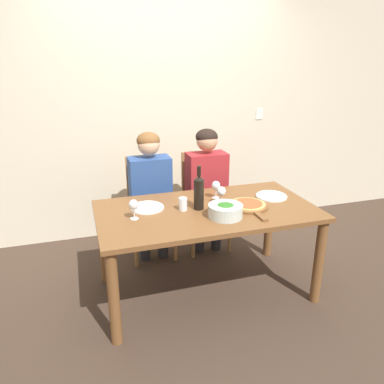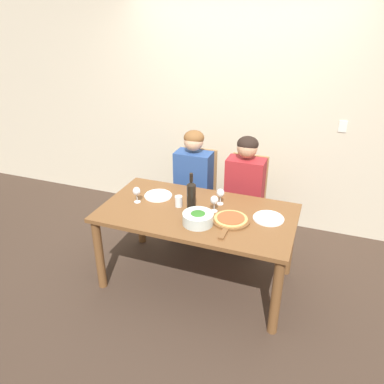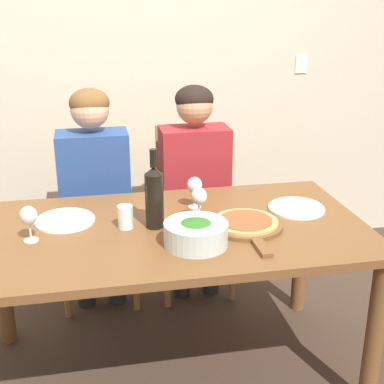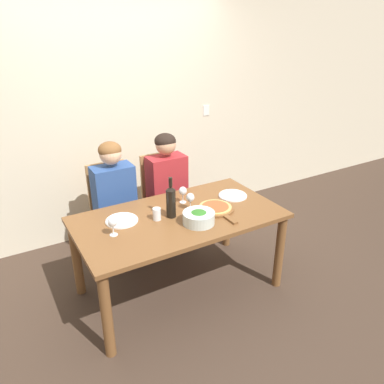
{
  "view_description": "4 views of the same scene",
  "coord_description": "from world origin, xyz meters",
  "px_view_note": "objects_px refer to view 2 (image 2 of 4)",
  "views": [
    {
      "loc": [
        -0.92,
        -2.54,
        1.84
      ],
      "look_at": [
        -0.11,
        0.05,
        0.87
      ],
      "focal_mm": 35.0,
      "sensor_mm": 36.0,
      "label": 1
    },
    {
      "loc": [
        0.96,
        -2.69,
        2.34
      ],
      "look_at": [
        -0.1,
        0.15,
        0.84
      ],
      "focal_mm": 35.0,
      "sensor_mm": 36.0,
      "label": 2
    },
    {
      "loc": [
        -0.31,
        -2.08,
        1.67
      ],
      "look_at": [
        0.13,
        0.14,
        0.84
      ],
      "focal_mm": 50.0,
      "sensor_mm": 36.0,
      "label": 3
    },
    {
      "loc": [
        -1.29,
        -2.42,
        2.19
      ],
      "look_at": [
        0.13,
        0.0,
        0.93
      ],
      "focal_mm": 35.0,
      "sensor_mm": 36.0,
      "label": 4
    }
  ],
  "objects_px": {
    "wine_glass_right": "(220,194)",
    "wine_glass_centre": "(214,201)",
    "pizza_on_board": "(231,220)",
    "chair_left": "(197,190)",
    "dinner_plate_right": "(269,218)",
    "chair_right": "(246,198)",
    "water_tumbler": "(179,201)",
    "person_woman": "(193,176)",
    "wine_bottle": "(191,195)",
    "wine_glass_left": "(137,192)",
    "person_man": "(245,184)",
    "dinner_plate_left": "(158,195)",
    "broccoli_bowl": "(198,218)"
  },
  "relations": [
    {
      "from": "dinner_plate_left",
      "to": "pizza_on_board",
      "type": "bearing_deg",
      "value": -15.61
    },
    {
      "from": "wine_bottle",
      "to": "wine_glass_right",
      "type": "distance_m",
      "value": 0.28
    },
    {
      "from": "pizza_on_board",
      "to": "wine_glass_centre",
      "type": "height_order",
      "value": "wine_glass_centre"
    },
    {
      "from": "chair_left",
      "to": "wine_glass_centre",
      "type": "relative_size",
      "value": 6.42
    },
    {
      "from": "water_tumbler",
      "to": "dinner_plate_left",
      "type": "bearing_deg",
      "value": 155.93
    },
    {
      "from": "wine_glass_left",
      "to": "wine_glass_right",
      "type": "height_order",
      "value": "same"
    },
    {
      "from": "chair_left",
      "to": "broccoli_bowl",
      "type": "relative_size",
      "value": 3.78
    },
    {
      "from": "chair_left",
      "to": "pizza_on_board",
      "type": "relative_size",
      "value": 2.11
    },
    {
      "from": "pizza_on_board",
      "to": "wine_glass_right",
      "type": "xyz_separation_m",
      "value": [
        -0.17,
        0.27,
        0.09
      ]
    },
    {
      "from": "person_man",
      "to": "dinner_plate_left",
      "type": "xyz_separation_m",
      "value": [
        -0.7,
        -0.57,
        0.01
      ]
    },
    {
      "from": "dinner_plate_right",
      "to": "wine_glass_left",
      "type": "distance_m",
      "value": 1.19
    },
    {
      "from": "pizza_on_board",
      "to": "wine_glass_right",
      "type": "height_order",
      "value": "wine_glass_right"
    },
    {
      "from": "person_man",
      "to": "wine_bottle",
      "type": "height_order",
      "value": "person_man"
    },
    {
      "from": "chair_left",
      "to": "dinner_plate_left",
      "type": "xyz_separation_m",
      "value": [
        -0.14,
        -0.68,
        0.24
      ]
    },
    {
      "from": "wine_glass_right",
      "to": "water_tumbler",
      "type": "bearing_deg",
      "value": -152.99
    },
    {
      "from": "person_woman",
      "to": "wine_glass_right",
      "type": "distance_m",
      "value": 0.69
    },
    {
      "from": "broccoli_bowl",
      "to": "chair_left",
      "type": "bearing_deg",
      "value": 110.36
    },
    {
      "from": "chair_left",
      "to": "chair_right",
      "type": "height_order",
      "value": "same"
    },
    {
      "from": "wine_bottle",
      "to": "wine_glass_left",
      "type": "height_order",
      "value": "wine_bottle"
    },
    {
      "from": "wine_glass_left",
      "to": "pizza_on_board",
      "type": "bearing_deg",
      "value": -2.51
    },
    {
      "from": "chair_right",
      "to": "water_tumbler",
      "type": "relative_size",
      "value": 9.68
    },
    {
      "from": "wine_bottle",
      "to": "wine_glass_left",
      "type": "distance_m",
      "value": 0.51
    },
    {
      "from": "person_woman",
      "to": "wine_glass_right",
      "type": "bearing_deg",
      "value": -48.49
    },
    {
      "from": "dinner_plate_right",
      "to": "water_tumbler",
      "type": "xyz_separation_m",
      "value": [
        -0.79,
        -0.05,
        0.04
      ]
    },
    {
      "from": "wine_bottle",
      "to": "wine_glass_left",
      "type": "bearing_deg",
      "value": -174.78
    },
    {
      "from": "pizza_on_board",
      "to": "wine_glass_left",
      "type": "relative_size",
      "value": 3.04
    },
    {
      "from": "person_woman",
      "to": "wine_glass_left",
      "type": "xyz_separation_m",
      "value": [
        -0.27,
        -0.74,
        0.11
      ]
    },
    {
      "from": "broccoli_bowl",
      "to": "wine_glass_centre",
      "type": "height_order",
      "value": "wine_glass_centre"
    },
    {
      "from": "person_woman",
      "to": "wine_glass_right",
      "type": "xyz_separation_m",
      "value": [
        0.45,
        -0.51,
        0.11
      ]
    },
    {
      "from": "wine_glass_centre",
      "to": "person_woman",
      "type": "bearing_deg",
      "value": 123.76
    },
    {
      "from": "chair_left",
      "to": "wine_bottle",
      "type": "height_order",
      "value": "wine_bottle"
    },
    {
      "from": "person_woman",
      "to": "broccoli_bowl",
      "type": "bearing_deg",
      "value": -67.28
    },
    {
      "from": "chair_left",
      "to": "dinner_plate_right",
      "type": "relative_size",
      "value": 3.72
    },
    {
      "from": "wine_bottle",
      "to": "pizza_on_board",
      "type": "relative_size",
      "value": 0.75
    },
    {
      "from": "wine_glass_right",
      "to": "water_tumbler",
      "type": "height_order",
      "value": "wine_glass_right"
    },
    {
      "from": "wine_bottle",
      "to": "water_tumbler",
      "type": "xyz_separation_m",
      "value": [
        -0.12,
        0.01,
        -0.09
      ]
    },
    {
      "from": "chair_left",
      "to": "dinner_plate_left",
      "type": "bearing_deg",
      "value": -101.64
    },
    {
      "from": "chair_right",
      "to": "wine_glass_centre",
      "type": "height_order",
      "value": "chair_right"
    },
    {
      "from": "wine_bottle",
      "to": "water_tumbler",
      "type": "height_order",
      "value": "wine_bottle"
    },
    {
      "from": "pizza_on_board",
      "to": "wine_glass_left",
      "type": "height_order",
      "value": "wine_glass_left"
    },
    {
      "from": "wine_glass_right",
      "to": "wine_glass_centre",
      "type": "bearing_deg",
      "value": -94.11
    },
    {
      "from": "chair_left",
      "to": "dinner_plate_right",
      "type": "height_order",
      "value": "chair_left"
    },
    {
      "from": "broccoli_bowl",
      "to": "dinner_plate_right",
      "type": "height_order",
      "value": "broccoli_bowl"
    },
    {
      "from": "chair_right",
      "to": "water_tumbler",
      "type": "distance_m",
      "value": 0.95
    },
    {
      "from": "chair_left",
      "to": "wine_glass_left",
      "type": "xyz_separation_m",
      "value": [
        -0.27,
        -0.85,
        0.33
      ]
    },
    {
      "from": "chair_left",
      "to": "wine_glass_centre",
      "type": "height_order",
      "value": "chair_left"
    },
    {
      "from": "wine_glass_right",
      "to": "wine_glass_centre",
      "type": "relative_size",
      "value": 1.0
    },
    {
      "from": "person_woman",
      "to": "wine_glass_centre",
      "type": "distance_m",
      "value": 0.8
    },
    {
      "from": "chair_left",
      "to": "wine_glass_left",
      "type": "distance_m",
      "value": 0.96
    },
    {
      "from": "chair_right",
      "to": "person_man",
      "type": "height_order",
      "value": "person_man"
    }
  ]
}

